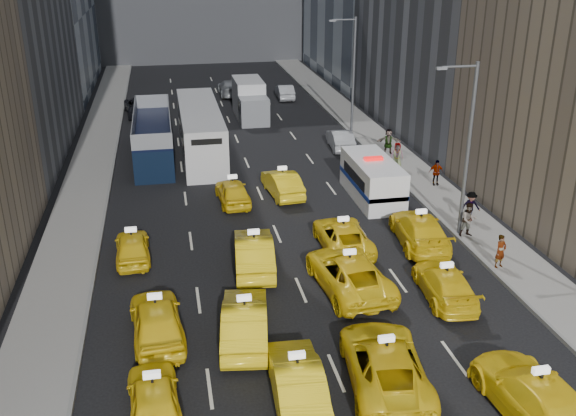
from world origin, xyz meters
name	(u,v)px	position (x,y,z in m)	size (l,w,h in m)	color
ground	(352,410)	(0.00, 0.00, 0.00)	(160.00, 160.00, 0.00)	black
sidewalk_west	(89,176)	(-10.50, 25.00, 0.07)	(3.00, 90.00, 0.15)	gray
sidewalk_east	(395,157)	(10.50, 25.00, 0.07)	(3.00, 90.00, 0.15)	gray
curb_west	(112,174)	(-9.05, 25.00, 0.09)	(0.15, 90.00, 0.18)	slate
curb_east	(376,158)	(9.05, 25.00, 0.09)	(0.15, 90.00, 0.18)	slate
streetlight_near	(466,145)	(9.18, 12.00, 4.92)	(2.15, 0.22, 9.00)	#595B60
streetlight_far	(352,71)	(9.18, 32.00, 4.92)	(2.15, 0.22, 9.00)	#595B60
taxi_4	(154,398)	(-6.32, 0.94, 0.70)	(1.65, 4.10, 1.40)	yellow
taxi_5	(297,380)	(-1.66, 0.91, 0.76)	(1.61, 4.60, 1.52)	yellow
taxi_6	(385,363)	(1.50, 1.20, 0.78)	(2.58, 5.59, 1.55)	yellow
taxi_7	(536,397)	(5.62, -1.46, 0.81)	(2.27, 5.58, 1.62)	yellow
taxi_8	(157,320)	(-6.20, 5.44, 0.81)	(1.92, 4.77, 1.63)	yellow
taxi_9	(245,321)	(-2.90, 4.71, 0.80)	(1.70, 4.88, 1.61)	yellow
taxi_10	(349,273)	(2.08, 7.72, 0.80)	(2.64, 5.73, 1.59)	yellow
taxi_11	(445,284)	(5.91, 6.18, 0.68)	(1.90, 4.67, 1.36)	yellow
taxi_12	(132,247)	(-7.33, 12.44, 0.68)	(1.60, 3.99, 1.36)	yellow
taxi_13	(254,252)	(-1.72, 10.43, 0.83)	(1.75, 5.03, 1.66)	yellow
taxi_14	(343,236)	(2.92, 11.67, 0.69)	(2.30, 4.99, 1.39)	yellow
taxi_15	(420,230)	(6.85, 11.40, 0.79)	(2.21, 5.45, 1.58)	yellow
taxi_16	(233,192)	(-1.77, 18.74, 0.71)	(1.68, 4.18, 1.43)	yellow
taxi_17	(282,183)	(1.31, 19.48, 0.75)	(1.58, 4.54, 1.50)	yellow
nypd_van	(372,180)	(6.45, 17.92, 1.17)	(3.12, 6.28, 2.58)	white
double_decker	(153,136)	(-6.26, 28.40, 1.61)	(3.31, 11.33, 3.25)	black
city_bus	(200,131)	(-2.93, 28.74, 1.68)	(3.07, 13.19, 3.39)	silver
box_truck	(250,100)	(1.96, 38.24, 1.56)	(2.63, 7.02, 3.17)	silver
misc_car_0	(340,139)	(7.27, 27.95, 0.72)	(1.52, 4.35, 1.43)	#ADAFB5
misc_car_1	(141,106)	(-7.40, 41.23, 0.79)	(2.64, 5.72, 1.59)	black
misc_car_2	(230,88)	(1.21, 47.36, 0.77)	(2.17, 5.34, 1.55)	gray
misc_car_3	(188,95)	(-3.11, 45.10, 0.71)	(1.67, 4.15, 1.41)	black
misc_car_4	(285,92)	(6.30, 44.85, 0.70)	(1.48, 4.25, 1.40)	#A0A2A7
pedestrian_0	(501,251)	(9.48, 8.09, 0.96)	(0.59, 0.39, 1.62)	gray
pedestrian_1	(469,220)	(9.56, 11.55, 1.06)	(0.89, 0.49, 1.82)	gray
pedestrian_2	(471,206)	(10.56, 13.41, 0.97)	(1.06, 0.44, 1.65)	gray
pedestrian_3	(436,172)	(10.95, 18.99, 0.96)	(0.95, 0.43, 1.62)	gray
pedestrian_4	(397,156)	(9.64, 22.45, 1.05)	(0.88, 0.48, 1.79)	gray
pedestrian_5	(388,141)	(10.17, 25.66, 1.06)	(1.69, 0.49, 1.82)	gray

